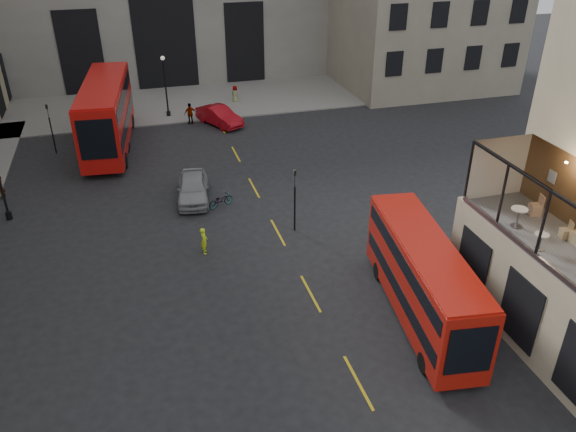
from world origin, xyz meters
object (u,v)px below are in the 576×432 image
object	(u,v)px
street_lamp_b	(166,90)
cafe_chair_d	(535,209)
traffic_light_near	(295,193)
pedestrian_c	(190,114)
bus_far	(106,111)
cafe_table_far	(518,215)
pedestrian_e	(1,187)
car_b	(219,116)
cafe_chair_c	(566,233)
car_c	(113,152)
cafe_table_mid	(541,239)
street_lamp_a	(0,183)
bus_near	(423,277)
traffic_light_far	(50,123)
pedestrian_b	(119,134)
car_a	(193,188)
bicycle	(221,200)
cyclist	(204,241)
pedestrian_d	(235,94)

from	to	relation	value
street_lamp_b	cafe_chair_d	distance (m)	33.86
traffic_light_near	pedestrian_c	world-z (taller)	traffic_light_near
bus_far	cafe_table_far	bearing A→B (deg)	-57.26
pedestrian_e	cafe_table_far	world-z (taller)	cafe_table_far
bus_far	car_b	size ratio (longest dim) A/B	2.69
cafe_chair_c	car_c	bearing A→B (deg)	126.15
car_c	cafe_chair_c	bearing A→B (deg)	135.55
cafe_table_mid	pedestrian_c	bearing A→B (deg)	107.60
street_lamp_a	pedestrian_e	bearing A→B (deg)	103.83
bus_near	car_b	world-z (taller)	bus_near
bus_far	cafe_chair_d	size ratio (longest dim) A/B	13.72
car_c	pedestrian_c	xyz separation A→B (m)	(6.44, 6.25, 0.23)
bus_far	traffic_light_far	bearing A→B (deg)	-176.69
pedestrian_b	pedestrian_c	world-z (taller)	pedestrian_c
car_a	bicycle	xyz separation A→B (m)	(1.49, -1.43, -0.37)
car_c	cyclist	xyz separation A→B (m)	(4.44, -14.34, 0.09)
car_c	cyclist	distance (m)	15.01
traffic_light_near	car_a	bearing A→B (deg)	132.58
pedestrian_c	cafe_chair_c	world-z (taller)	cafe_chair_c
pedestrian_b	car_c	bearing A→B (deg)	-166.98
street_lamp_b	cyclist	distance (m)	23.01
bus_near	car_b	size ratio (longest dim) A/B	2.08
bus_far	cafe_chair_d	world-z (taller)	cafe_chair_d
car_b	pedestrian_d	world-z (taller)	pedestrian_d
pedestrian_c	bus_far	bearing A→B (deg)	16.34
traffic_light_near	traffic_light_far	world-z (taller)	same
street_lamp_b	cafe_chair_d	bearing A→B (deg)	-67.02
bus_far	car_b	bearing A→B (deg)	15.66
bus_near	cyclist	size ratio (longest dim) A/B	6.49
car_a	car_c	distance (m)	9.20
street_lamp_b	car_c	distance (m)	10.00
street_lamp_a	pedestrian_c	xyz separation A→B (m)	(12.65, 13.64, -1.49)
car_a	pedestrian_b	world-z (taller)	car_a
car_a	cafe_chair_c	distance (m)	21.57
cafe_table_far	pedestrian_e	bearing A→B (deg)	141.31
traffic_light_near	cafe_chair_c	size ratio (longest dim) A/B	5.03
bus_near	pedestrian_c	size ratio (longest dim) A/B	5.45
cafe_table_mid	bus_near	bearing A→B (deg)	142.24
bus_near	street_lamp_a	bearing A→B (deg)	142.10
traffic_light_far	car_a	xyz separation A→B (m)	(8.94, -10.50, -1.62)
street_lamp_b	bicycle	world-z (taller)	street_lamp_b
cafe_chair_d	car_c	bearing A→B (deg)	128.64
pedestrian_b	cafe_table_mid	size ratio (longest dim) A/B	2.28
pedestrian_d	cafe_chair_c	size ratio (longest dim) A/B	2.12
street_lamp_b	pedestrian_d	size ratio (longest dim) A/B	3.33
street_lamp_b	traffic_light_far	bearing A→B (deg)	-146.31
car_b	car_c	bearing A→B (deg)	-175.77
bicycle	pedestrian_b	bearing A→B (deg)	2.45
pedestrian_b	pedestrian_e	bearing A→B (deg)	157.09
pedestrian_b	cafe_table_far	xyz separation A→B (m)	(16.07, -26.54, 4.39)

